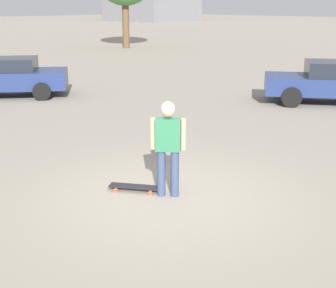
{
  "coord_description": "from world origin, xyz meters",
  "views": [
    {
      "loc": [
        5.57,
        5.23,
        3.26
      ],
      "look_at": [
        0.0,
        0.0,
        0.95
      ],
      "focal_mm": 50.0,
      "sensor_mm": 36.0,
      "label": 1
    }
  ],
  "objects_px": {
    "skateboard": "(135,187)",
    "car_parked_near": "(334,82)",
    "car_parked_far": "(7,77)",
    "person": "(168,142)"
  },
  "relations": [
    {
      "from": "car_parked_near",
      "to": "car_parked_far",
      "type": "distance_m",
      "value": 11.42
    },
    {
      "from": "person",
      "to": "car_parked_far",
      "type": "relative_size",
      "value": 0.38
    },
    {
      "from": "person",
      "to": "car_parked_far",
      "type": "bearing_deg",
      "value": 127.57
    },
    {
      "from": "car_parked_far",
      "to": "skateboard",
      "type": "bearing_deg",
      "value": 112.18
    },
    {
      "from": "skateboard",
      "to": "car_parked_near",
      "type": "xyz_separation_m",
      "value": [
        -9.85,
        -0.8,
        0.67
      ]
    },
    {
      "from": "skateboard",
      "to": "car_parked_far",
      "type": "relative_size",
      "value": 0.21
    },
    {
      "from": "person",
      "to": "skateboard",
      "type": "distance_m",
      "value": 1.12
    },
    {
      "from": "person",
      "to": "car_parked_near",
      "type": "distance_m",
      "value": 9.7
    },
    {
      "from": "person",
      "to": "car_parked_far",
      "type": "xyz_separation_m",
      "value": [
        -2.7,
        -10.49,
        -0.26
      ]
    },
    {
      "from": "person",
      "to": "car_parked_far",
      "type": "height_order",
      "value": "person"
    }
  ]
}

